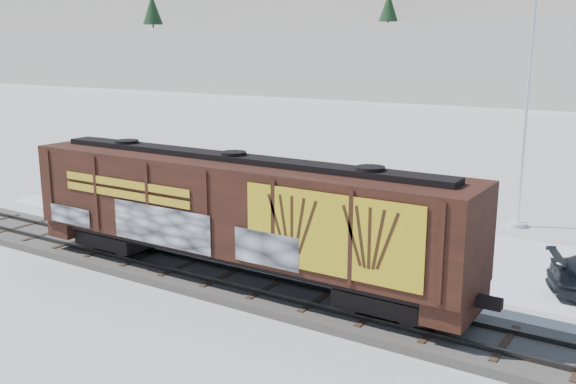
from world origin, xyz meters
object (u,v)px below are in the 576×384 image
Objects in this scene: hopper_railcar at (234,209)px; car_silver at (175,197)px; flagpole at (527,133)px; car_white at (297,217)px.

car_silver is (-9.17, 6.81, -2.06)m from hopper_railcar.
hopper_railcar is 15.26m from flagpole.
flagpole reaches higher than car_silver.
car_white is at bearing -105.09° from car_silver.
hopper_railcar is 1.43× the size of flagpole.
flagpole is at bearing -56.04° from car_white.
hopper_railcar is 4.21× the size of car_white.
flagpole is at bearing 63.97° from hopper_railcar.
car_white is (-1.85, 7.10, -2.15)m from hopper_railcar.
car_silver is at bearing 143.43° from hopper_railcar.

